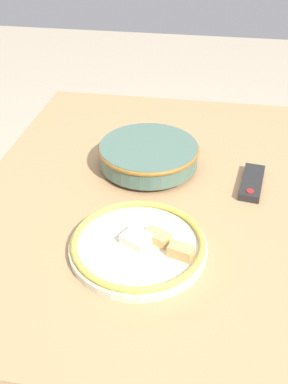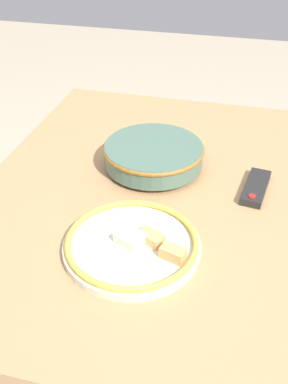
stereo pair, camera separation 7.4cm
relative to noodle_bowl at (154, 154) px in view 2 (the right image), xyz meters
The scene contains 5 objects.
ground_plane 0.79m from the noodle_bowl, 26.34° to the left, with size 8.00×8.00×0.00m, color #B7A88E.
dining_table 0.17m from the noodle_bowl, 26.34° to the left, with size 1.18×0.97×0.74m.
noodle_bowl is the anchor object (origin of this frame).
food_plate 0.35m from the noodle_bowl, ahead, with size 0.31×0.31×0.05m.
tv_remote 0.29m from the noodle_bowl, 80.77° to the left, with size 0.17×0.08×0.02m.
Camera 2 is at (0.96, 0.19, 1.43)m, focal length 42.00 mm.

